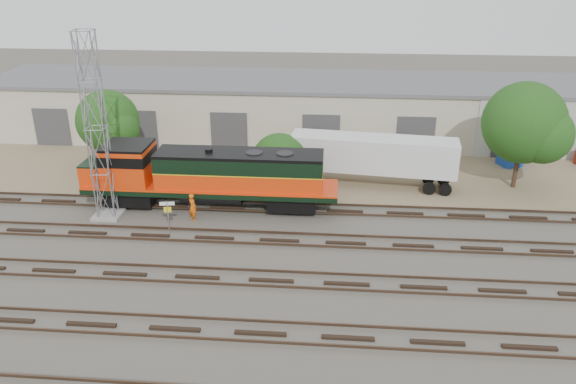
# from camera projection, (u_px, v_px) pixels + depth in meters

# --- Properties ---
(ground) EXTENTS (140.00, 140.00, 0.00)m
(ground) POSITION_uv_depth(u_px,v_px,m) (277.00, 254.00, 32.59)
(ground) COLOR #47423A
(ground) RESTS_ON ground
(dirt_strip) EXTENTS (80.00, 16.00, 0.02)m
(dirt_strip) POSITION_uv_depth(u_px,v_px,m) (295.00, 164.00, 46.31)
(dirt_strip) COLOR #726047
(dirt_strip) RESTS_ON ground
(tracks) EXTENTS (80.00, 20.40, 0.28)m
(tracks) POSITION_uv_depth(u_px,v_px,m) (271.00, 280.00, 29.81)
(tracks) COLOR black
(tracks) RESTS_ON ground
(warehouse) EXTENTS (58.40, 10.40, 5.30)m
(warehouse) POSITION_uv_depth(u_px,v_px,m) (302.00, 108.00, 52.56)
(warehouse) COLOR #BDB59E
(warehouse) RESTS_ON ground
(locomotive) EXTENTS (17.16, 3.01, 4.12)m
(locomotive) POSITION_uv_depth(u_px,v_px,m) (206.00, 175.00, 37.55)
(locomotive) COLOR black
(locomotive) RESTS_ON tracks
(signal_tower) EXTENTS (1.77, 1.77, 11.97)m
(signal_tower) POSITION_uv_depth(u_px,v_px,m) (97.00, 132.00, 34.88)
(signal_tower) COLOR gray
(signal_tower) RESTS_ON ground
(sign_post) EXTENTS (0.91, 0.17, 2.23)m
(sign_post) POSITION_uv_depth(u_px,v_px,m) (168.00, 211.00, 34.23)
(sign_post) COLOR gray
(sign_post) RESTS_ON ground
(worker) EXTENTS (0.80, 0.80, 1.88)m
(worker) POSITION_uv_depth(u_px,v_px,m) (193.00, 207.00, 36.27)
(worker) COLOR #E3590C
(worker) RESTS_ON ground
(semi_trailer) EXTENTS (12.29, 3.80, 3.72)m
(semi_trailer) POSITION_uv_depth(u_px,v_px,m) (377.00, 156.00, 41.20)
(semi_trailer) COLOR silver
(semi_trailer) RESTS_ON ground
(dumpster_blue) EXTENTS (2.05, 1.99, 1.50)m
(dumpster_blue) POSITION_uv_depth(u_px,v_px,m) (510.00, 157.00, 45.68)
(dumpster_blue) COLOR navy
(dumpster_blue) RESTS_ON ground
(tree_west) EXTENTS (5.12, 4.87, 6.38)m
(tree_west) POSITION_uv_depth(u_px,v_px,m) (110.00, 123.00, 43.70)
(tree_west) COLOR #382619
(tree_west) RESTS_ON ground
(tree_mid) EXTENTS (4.44, 4.23, 4.23)m
(tree_mid) POSITION_uv_depth(u_px,v_px,m) (282.00, 164.00, 41.27)
(tree_mid) COLOR #382619
(tree_mid) RESTS_ON ground
(tree_east) EXTENTS (6.12, 5.83, 7.87)m
(tree_east) POSITION_uv_depth(u_px,v_px,m) (529.00, 126.00, 39.64)
(tree_east) COLOR #382619
(tree_east) RESTS_ON ground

